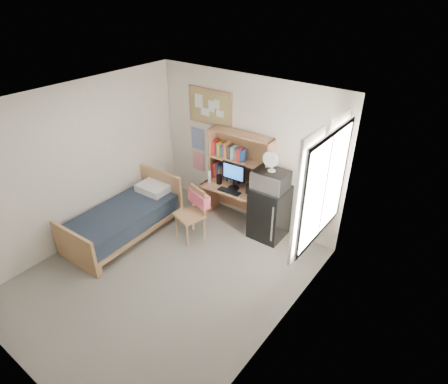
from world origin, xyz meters
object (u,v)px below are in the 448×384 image
Objects in this scene: desk at (235,204)px; desk_chair at (190,215)px; bulletin_board at (210,107)px; microwave at (271,180)px; monitor at (234,177)px; speaker_left at (219,179)px; mini_fridge at (269,212)px; desk_fan at (272,162)px; speaker_right at (249,189)px; bed at (123,223)px.

desk_chair is at bearing -114.28° from desk.
bulletin_board reaches higher than microwave.
speaker_left is (-0.30, -0.02, -0.14)m from monitor.
monitor reaches higher than desk.
bulletin_board reaches higher than mini_fridge.
desk_fan is at bearing 0.58° from monitor.
speaker_right is at bearing -17.16° from bulletin_board.
monitor is (-0.69, -0.07, 0.48)m from mini_fridge.
bed is at bearing -131.18° from desk_chair.
bed is 10.62× the size of speaker_left.
microwave is (1.02, 0.84, 0.64)m from desk_chair.
microwave reaches higher than monitor.
bed is 2.21m from speaker_right.
speaker_left is at bearing -37.74° from bulletin_board.
mini_fridge is at bearing -10.81° from bulletin_board.
bulletin_board is 1.03× the size of desk_chair.
monitor is at bearing 180.00° from speaker_right.
desk_fan is (0.99, 0.07, 0.60)m from speaker_left.
mini_fridge is 0.52m from speaker_right.
speaker_right is (1.08, -0.33, -1.11)m from bulletin_board.
desk_chair reaches higher than speaker_right.
monitor is at bearing -175.29° from mini_fridge.
bed is at bearing -144.10° from desk_fan.
desk is 1.26m from desk_fan.
speaker_left is 1.00× the size of speaker_right.
microwave reaches higher than bed.
microwave is 0.31m from desk_fan.
monitor reaches higher than speaker_left.
microwave is at bearing 1.02° from speaker_right.
bulletin_board is 1.76× the size of microwave.
speaker_right is at bearing -176.49° from desk_fan.
speaker_right is 0.56× the size of desk_fan.
bulletin_board is at bearing 72.24° from bed.
desk_fan is at bearing -90.00° from mini_fridge.
desk is 0.54m from speaker_right.
microwave is 1.69× the size of desk_fan.
desk_fan is (1.47, -0.30, -0.51)m from bulletin_board.
speaker_left is at bearing -177.10° from desk_fan.
microwave is (0.70, -0.01, 0.74)m from desk.
speaker_left is (-0.99, -0.09, 0.34)m from mini_fridge.
speaker_left is (-0.30, -0.08, 0.45)m from desk.
bulletin_board is 0.50× the size of bed.
mini_fridge reaches higher than desk_chair.
desk_chair is 2.91× the size of desk_fan.
speaker_left is at bearing 180.00° from speaker_right.
desk is at bearing 178.13° from desk_fan.
microwave is (0.00, -0.02, 0.63)m from mini_fridge.
desk_chair is 5.16× the size of speaker_right.
desk is 0.54m from speaker_left.
monitor is 0.71m from microwave.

